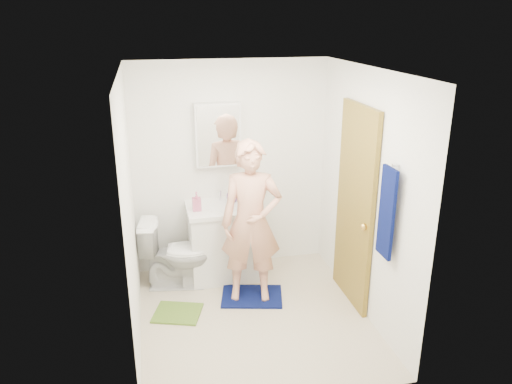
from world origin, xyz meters
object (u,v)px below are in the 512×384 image
vanity_cabinet (224,243)px  towel (387,213)px  toilet (177,253)px  soap_dispenser (197,201)px  man (251,223)px  medicine_cabinet (218,135)px  toothbrush_cup (232,198)px

vanity_cabinet → towel: (1.18, -1.48, 0.85)m
vanity_cabinet → toilet: bearing=-167.7°
vanity_cabinet → soap_dispenser: soap_dispenser is taller
man → towel: bearing=-31.6°
medicine_cabinet → toilet: (-0.53, -0.34, -1.21)m
medicine_cabinet → soap_dispenser: size_ratio=3.43×
vanity_cabinet → towel: bearing=-51.5°
medicine_cabinet → toothbrush_cup: size_ratio=5.53×
toothbrush_cup → towel: bearing=-56.5°
toilet → soap_dispenser: 0.62m
medicine_cabinet → vanity_cabinet: bearing=-90.0°
vanity_cabinet → soap_dispenser: bearing=-168.2°
towel → toilet: size_ratio=1.04×
vanity_cabinet → toothbrush_cup: bearing=39.2°
vanity_cabinet → towel: 2.08m
towel → man: 1.40m
soap_dispenser → towel: bearing=-44.1°
towel → toothbrush_cup: (-1.05, 1.59, -0.35)m
soap_dispenser → man: bearing=-45.1°
medicine_cabinet → toilet: medicine_cabinet is taller
toothbrush_cup → man: size_ratio=0.08×
medicine_cabinet → towel: medicine_cabinet is taller
soap_dispenser → toothbrush_cup: bearing=21.5°
medicine_cabinet → toothbrush_cup: bearing=-43.8°
vanity_cabinet → toothbrush_cup: 0.53m
vanity_cabinet → toilet: vanity_cabinet is taller
medicine_cabinet → soap_dispenser: bearing=-135.4°
toilet → toothbrush_cup: bearing=-62.6°
medicine_cabinet → soap_dispenser: (-0.29, -0.29, -0.65)m
medicine_cabinet → toilet: 1.37m
vanity_cabinet → medicine_cabinet: bearing=90.0°
towel → soap_dispenser: size_ratio=3.92×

